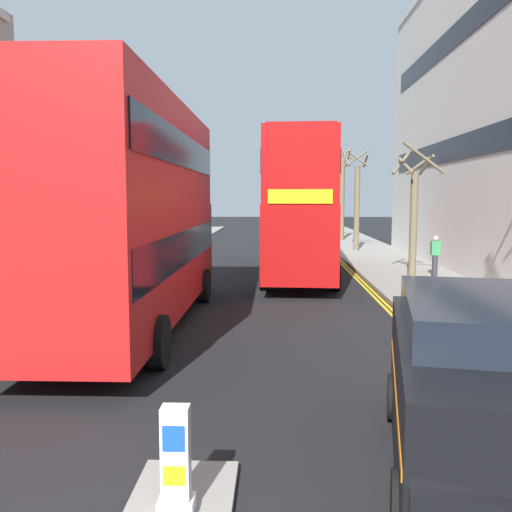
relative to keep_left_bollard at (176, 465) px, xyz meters
The scene contains 12 objects.
sidewalk_right 14.95m from the keep_left_bollard, 64.20° to the left, with size 4.00×80.00×0.14m, color gray.
sidewalk_left 14.95m from the keep_left_bollard, 115.80° to the left, with size 4.00×80.00×0.14m, color gray.
kerb_line_outer 12.28m from the keep_left_bollard, 68.97° to the left, with size 0.10×56.00×0.01m, color yellow.
kerb_line_inner 12.22m from the keep_left_bollard, 69.68° to the left, with size 0.10×56.00×0.01m, color yellow.
keep_left_bollard is the anchor object (origin of this frame).
double_decker_bus_away 8.99m from the keep_left_bollard, 106.63° to the left, with size 2.81×10.81×5.64m.
double_decker_bus_oncoming 17.51m from the keep_left_bollard, 83.34° to the left, with size 3.18×10.91×5.64m.
taxi_minivan 3.51m from the keep_left_bollard, 15.93° to the left, with size 2.75×5.08×2.12m.
pedestrian_far 18.13m from the keep_left_bollard, 66.21° to the left, with size 0.34×0.22×1.62m.
street_tree_near 27.97m from the keep_left_bollard, 78.10° to the left, with size 1.59×1.60×5.96m.
street_tree_mid 17.15m from the keep_left_bollard, 68.52° to the left, with size 1.81×1.84×5.16m.
street_tree_far 36.06m from the keep_left_bollard, 80.60° to the left, with size 1.38×1.51×6.74m.
Camera 1 is at (0.98, -2.61, 3.26)m, focal length 38.40 mm.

